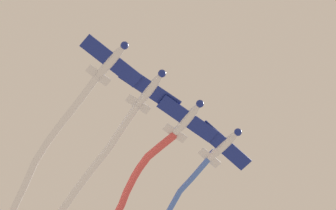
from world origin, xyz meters
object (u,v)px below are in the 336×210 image
airplane_left_wing (150,89)px  airplane_right_wing (187,119)px  airplane_lead (111,61)px  airplane_slot (223,145)px

airplane_left_wing → airplane_right_wing: 5.54m
airplane_left_wing → airplane_right_wing: airplane_left_wing is taller
airplane_lead → airplane_slot: size_ratio=1.02×
airplane_lead → airplane_slot: 16.59m
airplane_left_wing → airplane_slot: same height
airplane_right_wing → airplane_lead: bearing=-87.4°
airplane_lead → airplane_left_wing: size_ratio=0.98×
airplane_lead → airplane_slot: (14.91, 7.28, 0.30)m
airplane_left_wing → airplane_right_wing: size_ratio=1.00×
airplane_slot → airplane_right_wing: bearing=-93.9°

